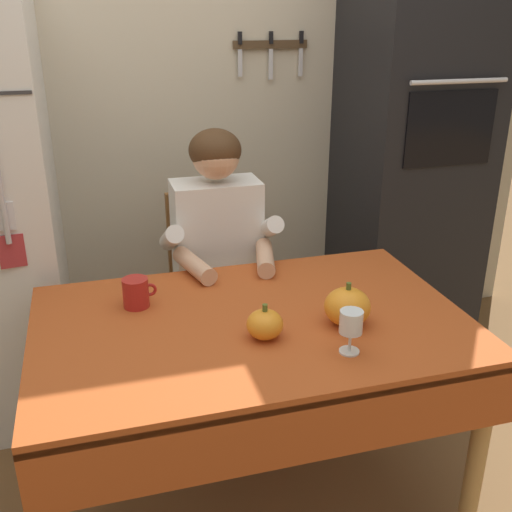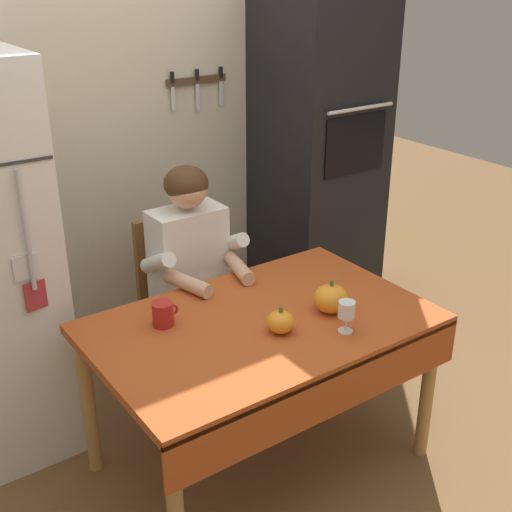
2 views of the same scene
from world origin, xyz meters
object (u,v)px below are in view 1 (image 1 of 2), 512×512
(pumpkin_medium, at_px, (347,307))
(wine_glass, at_px, (351,324))
(pumpkin_large, at_px, (265,324))
(dining_table, at_px, (254,345))
(seated_person, at_px, (221,254))
(coffee_mug, at_px, (136,293))
(wall_oven, at_px, (411,149))
(chair_behind_person, at_px, (213,285))

(pumpkin_medium, bearing_deg, wine_glass, -110.98)
(wine_glass, height_order, pumpkin_large, wine_glass)
(dining_table, xyz_separation_m, pumpkin_large, (0.01, -0.10, 0.13))
(dining_table, xyz_separation_m, pumpkin_medium, (0.29, -0.09, 0.15))
(dining_table, distance_m, pumpkin_large, 0.16)
(seated_person, xyz_separation_m, wine_glass, (0.20, -0.85, 0.10))
(dining_table, height_order, coffee_mug, coffee_mug)
(pumpkin_medium, bearing_deg, coffee_mug, 154.20)
(wall_oven, xyz_separation_m, wine_glass, (-0.83, -1.17, -0.22))
(dining_table, bearing_deg, seated_person, 87.39)
(wall_oven, distance_m, pumpkin_medium, 1.29)
(coffee_mug, bearing_deg, wall_oven, 26.64)
(dining_table, xyz_separation_m, chair_behind_person, (0.03, 0.79, -0.14))
(seated_person, bearing_deg, wall_oven, 17.32)
(dining_table, xyz_separation_m, wine_glass, (0.22, -0.25, 0.18))
(seated_person, distance_m, coffee_mug, 0.54)
(seated_person, xyz_separation_m, pumpkin_large, (-0.02, -0.70, 0.05))
(seated_person, distance_m, pumpkin_large, 0.71)
(chair_behind_person, relative_size, coffee_mug, 8.06)
(wall_oven, xyz_separation_m, pumpkin_medium, (-0.76, -1.01, -0.25))
(chair_behind_person, xyz_separation_m, coffee_mug, (-0.38, -0.57, 0.28))
(coffee_mug, height_order, pumpkin_large, pumpkin_large)
(coffee_mug, distance_m, wine_glass, 0.74)
(chair_behind_person, bearing_deg, pumpkin_large, -91.26)
(chair_behind_person, relative_size, wine_glass, 6.84)
(coffee_mug, bearing_deg, pumpkin_large, -41.89)
(wall_oven, height_order, wine_glass, wall_oven)
(chair_behind_person, xyz_separation_m, pumpkin_medium, (0.26, -0.88, 0.29))
(wall_oven, xyz_separation_m, chair_behind_person, (-1.02, -0.13, -0.54))
(wall_oven, relative_size, chair_behind_person, 2.26)
(chair_behind_person, bearing_deg, wall_oven, 7.25)
(seated_person, bearing_deg, chair_behind_person, 90.00)
(seated_person, distance_m, wine_glass, 0.88)
(coffee_mug, distance_m, pumpkin_large, 0.48)
(wine_glass, xyz_separation_m, pumpkin_large, (-0.22, 0.15, -0.05))
(chair_behind_person, distance_m, wine_glass, 1.11)
(wine_glass, height_order, pumpkin_medium, pumpkin_medium)
(coffee_mug, relative_size, wine_glass, 0.85)
(dining_table, bearing_deg, wall_oven, 41.31)
(seated_person, height_order, pumpkin_large, seated_person)
(chair_behind_person, height_order, pumpkin_large, chair_behind_person)
(dining_table, bearing_deg, coffee_mug, 147.80)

